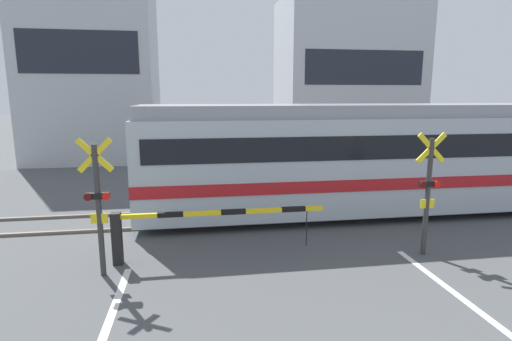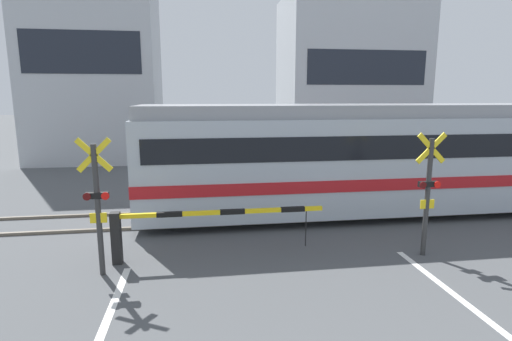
{
  "view_description": "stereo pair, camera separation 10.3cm",
  "coord_description": "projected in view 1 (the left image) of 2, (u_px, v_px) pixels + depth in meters",
  "views": [
    {
      "loc": [
        -1.61,
        -0.5,
        3.56
      ],
      "look_at": [
        0.0,
        9.78,
        1.6
      ],
      "focal_mm": 28.0,
      "sensor_mm": 36.0,
      "label": 1
    },
    {
      "loc": [
        -1.51,
        -0.51,
        3.56
      ],
      "look_at": [
        0.0,
        9.78,
        1.6
      ],
      "focal_mm": 28.0,
      "sensor_mm": 36.0,
      "label": 2
    }
  ],
  "objects": [
    {
      "name": "rail_track_near",
      "position": [
        254.0,
        223.0,
        11.2
      ],
      "size": [
        50.0,
        0.1,
        0.08
      ],
      "color": "#6B6051",
      "rests_on": "ground_plane"
    },
    {
      "name": "rail_track_far",
      "position": [
        247.0,
        209.0,
        12.6
      ],
      "size": [
        50.0,
        0.1,
        0.08
      ],
      "color": "#6B6051",
      "rests_on": "ground_plane"
    },
    {
      "name": "crossing_signal_right",
      "position": [
        428.0,
        189.0,
        8.82
      ],
      "size": [
        0.68,
        0.15,
        2.78
      ],
      "color": "#333333",
      "rests_on": "ground_plane"
    },
    {
      "name": "crossing_barrier_far",
      "position": [
        292.0,
        169.0,
        14.97
      ],
      "size": [
        4.62,
        0.2,
        1.14
      ],
      "color": "black",
      "rests_on": "ground_plane"
    },
    {
      "name": "crossing_signal_left",
      "position": [
        98.0,
        202.0,
        7.76
      ],
      "size": [
        0.68,
        0.15,
        2.78
      ],
      "color": "#333333",
      "rests_on": "ground_plane"
    },
    {
      "name": "building_right_of_street",
      "position": [
        347.0,
        78.0,
        24.04
      ],
      "size": [
        7.93,
        5.22,
        9.17
      ],
      "color": "#B2B7BC",
      "rests_on": "ground_plane"
    },
    {
      "name": "commuter_train",
      "position": [
        394.0,
        155.0,
        12.26
      ],
      "size": [
        15.43,
        2.88,
        3.3
      ],
      "color": "#ADB7C1",
      "rests_on": "ground_plane"
    },
    {
      "name": "crossing_barrier_near",
      "position": [
        178.0,
        224.0,
        8.61
      ],
      "size": [
        4.62,
        0.2,
        1.14
      ],
      "color": "black",
      "rests_on": "ground_plane"
    },
    {
      "name": "building_left_of_street",
      "position": [
        93.0,
        67.0,
        21.74
      ],
      "size": [
        6.65,
        5.22,
        10.22
      ],
      "color": "#B2B7BC",
      "rests_on": "ground_plane"
    }
  ]
}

